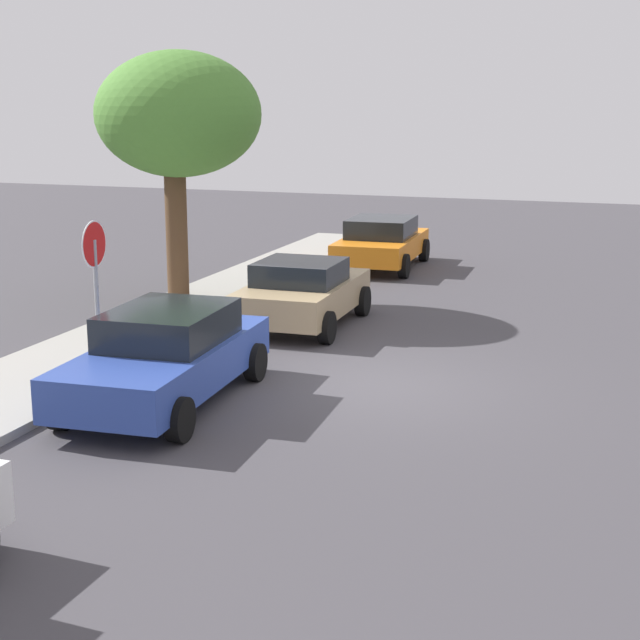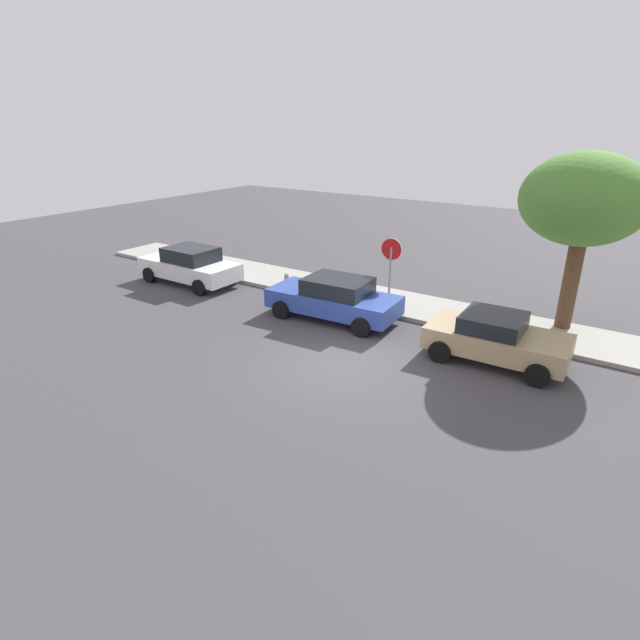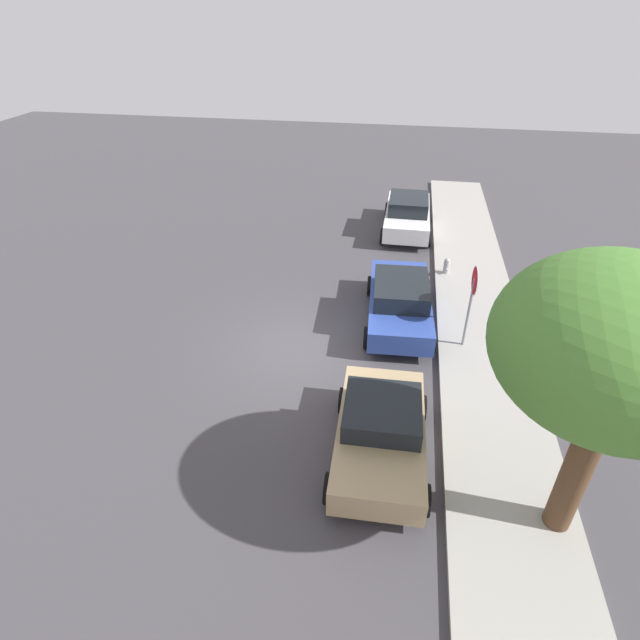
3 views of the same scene
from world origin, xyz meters
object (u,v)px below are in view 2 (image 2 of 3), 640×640
(parked_car_tan, at_px, (496,338))
(parked_car_white, at_px, (190,265))
(stop_sign, at_px, (391,261))
(street_tree_near_corner, at_px, (583,201))
(parked_car_blue, at_px, (334,298))
(fire_hydrant, at_px, (287,282))

(parked_car_tan, xyz_separation_m, parked_car_white, (-12.75, 0.25, 0.07))
(stop_sign, bearing_deg, street_tree_near_corner, 12.30)
(parked_car_blue, height_order, parked_car_tan, parked_car_blue)
(parked_car_white, distance_m, street_tree_near_corner, 14.66)
(stop_sign, height_order, parked_car_white, stop_sign)
(stop_sign, bearing_deg, parked_car_tan, -25.45)
(parked_car_blue, relative_size, fire_hydrant, 6.48)
(parked_car_white, xyz_separation_m, street_tree_near_corner, (13.92, 3.06, 3.43))
(street_tree_near_corner, relative_size, fire_hydrant, 7.89)
(stop_sign, height_order, fire_hydrant, stop_sign)
(stop_sign, height_order, parked_car_tan, stop_sign)
(parked_car_white, relative_size, street_tree_near_corner, 0.79)
(stop_sign, distance_m, parked_car_blue, 2.46)
(parked_car_white, bearing_deg, parked_car_tan, -1.13)
(parked_car_blue, distance_m, fire_hydrant, 3.65)
(parked_car_white, bearing_deg, street_tree_near_corner, 12.40)
(parked_car_white, xyz_separation_m, fire_hydrant, (3.93, 1.53, -0.42))
(stop_sign, distance_m, parked_car_white, 8.61)
(street_tree_near_corner, bearing_deg, parked_car_blue, -155.11)
(parked_car_tan, xyz_separation_m, fire_hydrant, (-8.82, 1.78, -0.35))
(parked_car_white, bearing_deg, fire_hydrant, 21.19)
(stop_sign, relative_size, fire_hydrant, 3.68)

